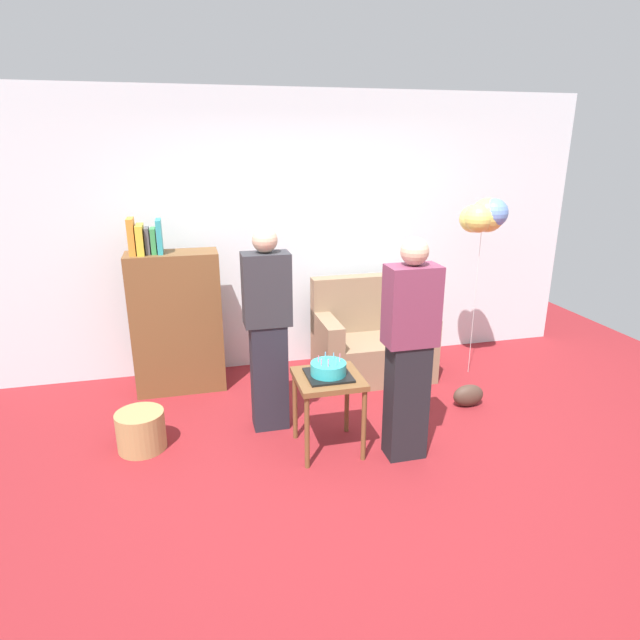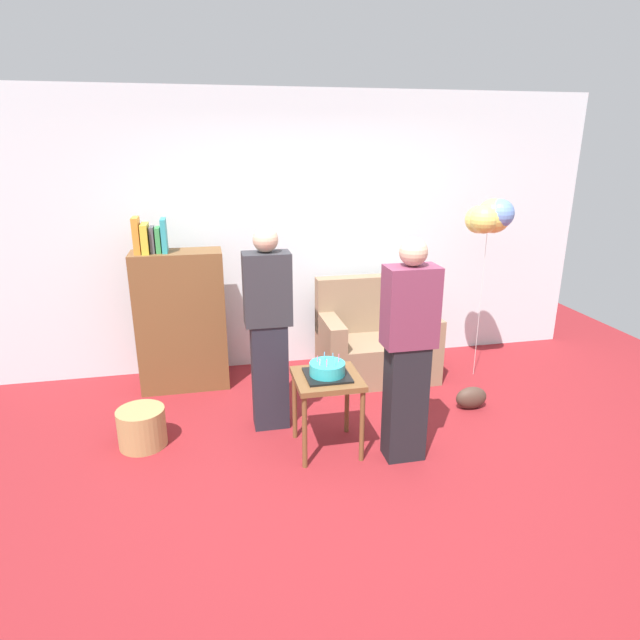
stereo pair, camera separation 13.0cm
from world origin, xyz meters
The scene contains 11 objects.
ground_plane centered at (0.00, 0.00, 0.00)m, with size 8.00×8.00×0.00m, color maroon.
wall_back centered at (0.00, 2.05, 1.35)m, with size 6.00×0.10×2.70m, color silver.
couch centered at (0.63, 1.50, 0.34)m, with size 1.10×0.70×0.96m.
bookshelf centered at (-1.22, 1.61, 0.68)m, with size 0.80×0.36×1.61m.
side_table centered at (-0.15, 0.25, 0.51)m, with size 0.48×0.48×0.60m.
birthday_cake centered at (-0.15, 0.25, 0.65)m, with size 0.32×0.32×0.17m.
person_blowing_candles centered at (-0.52, 0.70, 0.83)m, with size 0.36×0.22×1.63m.
person_holding_cake centered at (0.38, 0.03, 0.83)m, with size 0.36×0.22×1.63m.
wicker_basket centered at (-1.52, 0.59, 0.15)m, with size 0.36×0.36×0.30m, color #A88451.
handbag centered at (1.23, 0.61, 0.10)m, with size 0.28×0.14×0.20m, color #473328.
balloon_bunch centered at (1.60, 1.26, 1.57)m, with size 0.41×0.35×1.73m.
Camera 1 is at (-1.08, -3.21, 2.22)m, focal length 30.13 mm.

